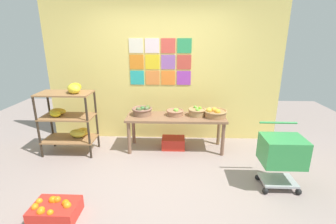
{
  "coord_description": "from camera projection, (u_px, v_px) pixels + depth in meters",
  "views": [
    {
      "loc": [
        0.28,
        -2.99,
        1.98
      ],
      "look_at": [
        0.13,
        0.76,
        0.79
      ],
      "focal_mm": 26.06,
      "sensor_mm": 36.0,
      "label": 1
    }
  ],
  "objects": [
    {
      "name": "fruit_basket_centre",
      "position": [
        175.0,
        112.0,
        4.29
      ],
      "size": [
        0.3,
        0.3,
        0.13
      ],
      "color": "#9E6D4F",
      "rests_on": "display_table"
    },
    {
      "name": "produce_crate_under_table",
      "position": [
        173.0,
        143.0,
        4.45
      ],
      "size": [
        0.41,
        0.3,
        0.2
      ],
      "primitive_type": "cube",
      "color": "red",
      "rests_on": "ground"
    },
    {
      "name": "display_table",
      "position": [
        176.0,
        120.0,
        4.28
      ],
      "size": [
        1.72,
        0.56,
        0.62
      ],
      "color": "brown",
      "rests_on": "ground"
    },
    {
      "name": "fruit_basket_back_right",
      "position": [
        197.0,
        112.0,
        4.27
      ],
      "size": [
        0.31,
        0.31,
        0.16
      ],
      "color": "#A88252",
      "rests_on": "display_table"
    },
    {
      "name": "fruit_basket_left",
      "position": [
        215.0,
        113.0,
        4.21
      ],
      "size": [
        0.41,
        0.41,
        0.18
      ],
      "color": "#A67548",
      "rests_on": "display_table"
    },
    {
      "name": "orange_crate_foreground",
      "position": [
        55.0,
        210.0,
        2.74
      ],
      "size": [
        0.5,
        0.37,
        0.22
      ],
      "color": "red",
      "rests_on": "ground"
    },
    {
      "name": "shopping_cart",
      "position": [
        282.0,
        153.0,
        3.18
      ],
      "size": [
        0.52,
        0.46,
        0.86
      ],
      "rotation": [
        0.0,
        0.0,
        0.21
      ],
      "color": "black",
      "rests_on": "ground"
    },
    {
      "name": "back_wall_with_art",
      "position": [
        163.0,
        67.0,
        4.55
      ],
      "size": [
        4.4,
        0.07,
        2.82
      ],
      "color": "#E7CE6B",
      "rests_on": "ground"
    },
    {
      "name": "banana_shelf_unit",
      "position": [
        70.0,
        115.0,
        4.15
      ],
      "size": [
        0.87,
        0.49,
        1.22
      ],
      "color": "#2E241A",
      "rests_on": "ground"
    },
    {
      "name": "fruit_basket_right",
      "position": [
        142.0,
        111.0,
        4.31
      ],
      "size": [
        0.36,
        0.36,
        0.17
      ],
      "color": "#8B634A",
      "rests_on": "display_table"
    },
    {
      "name": "ground",
      "position": [
        157.0,
        181.0,
        3.45
      ],
      "size": [
        9.14,
        9.14,
        0.0
      ],
      "primitive_type": "plane",
      "color": "gray"
    }
  ]
}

